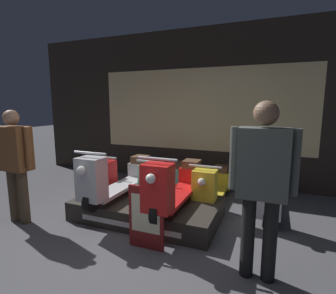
{
  "coord_description": "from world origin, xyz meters",
  "views": [
    {
      "loc": [
        1.48,
        -2.24,
        1.67
      ],
      "look_at": [
        -0.08,
        1.55,
        1.0
      ],
      "focal_mm": 28.0,
      "sensor_mm": 36.0,
      "label": 1
    }
  ],
  "objects_px": {
    "scooter_display_right": "(177,184)",
    "scooter_display_left": "(118,177)",
    "scooter_backrow_2": "(214,186)",
    "price_sign_board": "(146,218)",
    "scooter_backrow_3": "(269,193)",
    "person_left_browsing": "(15,157)",
    "scooter_backrow_0": "(124,175)",
    "person_right_browsing": "(262,177)",
    "scooter_backrow_1": "(166,180)"
  },
  "relations": [
    {
      "from": "scooter_display_right",
      "to": "scooter_display_left",
      "type": "bearing_deg",
      "value": 180.0
    },
    {
      "from": "scooter_backrow_2",
      "to": "price_sign_board",
      "type": "bearing_deg",
      "value": -103.42
    },
    {
      "from": "scooter_backrow_3",
      "to": "person_left_browsing",
      "type": "distance_m",
      "value": 3.78
    },
    {
      "from": "scooter_display_left",
      "to": "scooter_backrow_2",
      "type": "distance_m",
      "value": 1.61
    },
    {
      "from": "scooter_backrow_0",
      "to": "person_left_browsing",
      "type": "xyz_separation_m",
      "value": [
        -0.65,
        -1.76,
        0.65
      ]
    },
    {
      "from": "scooter_backrow_3",
      "to": "person_left_browsing",
      "type": "xyz_separation_m",
      "value": [
        -3.28,
        -1.76,
        0.65
      ]
    },
    {
      "from": "person_right_browsing",
      "to": "scooter_backrow_3",
      "type": "bearing_deg",
      "value": 88.27
    },
    {
      "from": "scooter_display_left",
      "to": "person_left_browsing",
      "type": "height_order",
      "value": "person_left_browsing"
    },
    {
      "from": "person_left_browsing",
      "to": "person_right_browsing",
      "type": "xyz_separation_m",
      "value": [
        3.22,
        -0.0,
        0.07
      ]
    },
    {
      "from": "scooter_backrow_1",
      "to": "scooter_display_right",
      "type": "bearing_deg",
      "value": -59.8
    },
    {
      "from": "scooter_display_left",
      "to": "price_sign_board",
      "type": "xyz_separation_m",
      "value": [
        0.83,
        -0.72,
        -0.2
      ]
    },
    {
      "from": "scooter_display_left",
      "to": "person_left_browsing",
      "type": "distance_m",
      "value": 1.45
    },
    {
      "from": "scooter_display_right",
      "to": "scooter_backrow_2",
      "type": "bearing_deg",
      "value": 72.77
    },
    {
      "from": "scooter_backrow_2",
      "to": "person_left_browsing",
      "type": "height_order",
      "value": "person_left_browsing"
    },
    {
      "from": "scooter_backrow_3",
      "to": "scooter_display_left",
      "type": "bearing_deg",
      "value": -155.12
    },
    {
      "from": "scooter_backrow_2",
      "to": "scooter_backrow_3",
      "type": "xyz_separation_m",
      "value": [
        0.88,
        0.0,
        0.0
      ]
    },
    {
      "from": "scooter_backrow_0",
      "to": "person_left_browsing",
      "type": "distance_m",
      "value": 1.99
    },
    {
      "from": "person_left_browsing",
      "to": "price_sign_board",
      "type": "height_order",
      "value": "person_left_browsing"
    },
    {
      "from": "scooter_display_left",
      "to": "scooter_backrow_1",
      "type": "bearing_deg",
      "value": 69.61
    },
    {
      "from": "scooter_display_left",
      "to": "scooter_backrow_2",
      "type": "xyz_separation_m",
      "value": [
        1.24,
        0.98,
        -0.28
      ]
    },
    {
      "from": "scooter_display_left",
      "to": "price_sign_board",
      "type": "relative_size",
      "value": 2.3
    },
    {
      "from": "scooter_backrow_1",
      "to": "person_right_browsing",
      "type": "distance_m",
      "value": 2.55
    },
    {
      "from": "person_right_browsing",
      "to": "scooter_backrow_1",
      "type": "bearing_deg",
      "value": 133.94
    },
    {
      "from": "scooter_display_left",
      "to": "scooter_display_right",
      "type": "bearing_deg",
      "value": 0.0
    },
    {
      "from": "scooter_backrow_2",
      "to": "scooter_backrow_3",
      "type": "bearing_deg",
      "value": 0.0
    },
    {
      "from": "scooter_backrow_1",
      "to": "price_sign_board",
      "type": "relative_size",
      "value": 2.3
    },
    {
      "from": "scooter_display_right",
      "to": "scooter_backrow_3",
      "type": "height_order",
      "value": "scooter_display_right"
    },
    {
      "from": "scooter_display_right",
      "to": "scooter_backrow_1",
      "type": "relative_size",
      "value": 1.0
    },
    {
      "from": "scooter_backrow_0",
      "to": "scooter_backrow_1",
      "type": "relative_size",
      "value": 1.0
    },
    {
      "from": "scooter_backrow_3",
      "to": "person_left_browsing",
      "type": "bearing_deg",
      "value": -151.71
    },
    {
      "from": "scooter_backrow_0",
      "to": "price_sign_board",
      "type": "bearing_deg",
      "value": -51.73
    },
    {
      "from": "scooter_display_right",
      "to": "person_right_browsing",
      "type": "distance_m",
      "value": 1.44
    },
    {
      "from": "person_left_browsing",
      "to": "scooter_display_right",
      "type": "bearing_deg",
      "value": 20.44
    },
    {
      "from": "scooter_display_left",
      "to": "scooter_backrow_3",
      "type": "xyz_separation_m",
      "value": [
        2.12,
        0.98,
        -0.28
      ]
    },
    {
      "from": "scooter_backrow_0",
      "to": "scooter_backrow_2",
      "type": "xyz_separation_m",
      "value": [
        1.75,
        0.0,
        0.0
      ]
    },
    {
      "from": "scooter_backrow_1",
      "to": "scooter_backrow_3",
      "type": "relative_size",
      "value": 1.0
    },
    {
      "from": "scooter_backrow_2",
      "to": "price_sign_board",
      "type": "distance_m",
      "value": 1.76
    },
    {
      "from": "scooter_backrow_3",
      "to": "scooter_backrow_1",
      "type": "bearing_deg",
      "value": 180.0
    },
    {
      "from": "scooter_backrow_0",
      "to": "price_sign_board",
      "type": "relative_size",
      "value": 2.3
    },
    {
      "from": "scooter_display_right",
      "to": "person_left_browsing",
      "type": "distance_m",
      "value": 2.27
    },
    {
      "from": "scooter_backrow_3",
      "to": "price_sign_board",
      "type": "bearing_deg",
      "value": -126.96
    },
    {
      "from": "scooter_backrow_1",
      "to": "person_right_browsing",
      "type": "bearing_deg",
      "value": -46.06
    },
    {
      "from": "scooter_backrow_0",
      "to": "scooter_backrow_3",
      "type": "distance_m",
      "value": 2.63
    },
    {
      "from": "scooter_display_right",
      "to": "person_right_browsing",
      "type": "xyz_separation_m",
      "value": [
        1.13,
        -0.78,
        0.43
      ]
    },
    {
      "from": "person_right_browsing",
      "to": "price_sign_board",
      "type": "relative_size",
      "value": 2.27
    },
    {
      "from": "scooter_display_left",
      "to": "price_sign_board",
      "type": "bearing_deg",
      "value": -40.91
    },
    {
      "from": "person_left_browsing",
      "to": "scooter_backrow_0",
      "type": "bearing_deg",
      "value": 69.83
    },
    {
      "from": "person_left_browsing",
      "to": "person_right_browsing",
      "type": "distance_m",
      "value": 3.23
    },
    {
      "from": "person_left_browsing",
      "to": "scooter_backrow_2",
      "type": "bearing_deg",
      "value": 36.3
    },
    {
      "from": "price_sign_board",
      "to": "scooter_backrow_3",
      "type": "bearing_deg",
      "value": 53.04
    }
  ]
}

